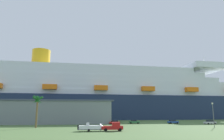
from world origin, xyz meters
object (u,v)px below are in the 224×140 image
(cruise_ship, at_px, (103,97))
(parked_car_blue_suv, at_px, (173,122))
(parked_car_silver_sedan, at_px, (210,122))
(small_boat_on_trailer, at_px, (93,127))
(palm_tree, at_px, (37,102))
(street_lamp, at_px, (213,111))
(pickup_truck, at_px, (113,127))
(parked_car_red_hatchback, at_px, (114,122))
(parked_car_green_wagon, at_px, (134,122))

(cruise_ship, relative_size, parked_car_blue_suv, 65.68)
(cruise_ship, relative_size, parked_car_silver_sedan, 58.94)
(small_boat_on_trailer, bearing_deg, parked_car_silver_sedan, 29.98)
(cruise_ship, bearing_deg, palm_tree, -108.62)
(street_lamp, relative_size, parked_car_blue_suv, 1.74)
(cruise_ship, relative_size, small_boat_on_trailer, 37.85)
(pickup_truck, relative_size, parked_car_red_hatchback, 1.28)
(small_boat_on_trailer, bearing_deg, parked_car_blue_suv, 43.75)
(parked_car_green_wagon, bearing_deg, parked_car_silver_sedan, -11.86)
(palm_tree, height_order, parked_car_green_wagon, palm_tree)
(cruise_ship, xyz_separation_m, parked_car_blue_suv, (26.83, -54.81, -13.64))
(pickup_truck, height_order, parked_car_silver_sedan, pickup_truck)
(cruise_ship, height_order, small_boat_on_trailer, cruise_ship)
(cruise_ship, xyz_separation_m, palm_tree, (-24.65, -73.17, -6.54))
(street_lamp, bearing_deg, palm_tree, 176.27)
(palm_tree, distance_m, street_lamp, 57.02)
(parked_car_green_wagon, bearing_deg, parked_car_red_hatchback, -159.63)
(street_lamp, height_order, parked_car_blue_suv, street_lamp)
(cruise_ship, xyz_separation_m, small_boat_on_trailer, (-6.78, -86.97, -13.51))
(pickup_truck, xyz_separation_m, palm_tree, (-23.19, 13.65, 6.89))
(street_lamp, xyz_separation_m, parked_car_silver_sedan, (8.16, 17.09, -4.33))
(parked_car_silver_sedan, height_order, parked_car_blue_suv, same)
(street_lamp, bearing_deg, cruise_ship, 112.72)
(parked_car_red_hatchback, bearing_deg, parked_car_silver_sedan, -4.51)
(pickup_truck, distance_m, small_boat_on_trailer, 5.32)
(pickup_truck, relative_size, parked_car_silver_sedan, 1.11)
(parked_car_silver_sedan, bearing_deg, parked_car_blue_suv, 159.80)
(pickup_truck, xyz_separation_m, parked_car_green_wagon, (12.02, 33.29, -0.21))
(pickup_truck, bearing_deg, palm_tree, 149.52)
(parked_car_red_hatchback, height_order, parked_car_green_wagon, same)
(cruise_ship, height_order, parked_car_blue_suv, cruise_ship)
(parked_car_green_wagon, bearing_deg, small_boat_on_trailer, -117.39)
(parked_car_silver_sedan, bearing_deg, cruise_ship, 124.02)
(cruise_ship, xyz_separation_m, parked_car_green_wagon, (10.56, -53.53, -13.64))
(cruise_ship, xyz_separation_m, parked_car_silver_sedan, (40.35, -59.79, -13.64))
(pickup_truck, height_order, street_lamp, street_lamp)
(palm_tree, bearing_deg, parked_car_silver_sedan, 11.63)
(parked_car_red_hatchback, distance_m, parked_car_green_wagon, 9.25)
(cruise_ship, bearing_deg, small_boat_on_trailer, -94.45)
(parked_car_red_hatchback, height_order, parked_car_silver_sedan, same)
(pickup_truck, bearing_deg, small_boat_on_trailer, -178.30)
(cruise_ship, bearing_deg, parked_car_red_hatchback, -88.10)
(parked_car_red_hatchback, xyz_separation_m, parked_car_silver_sedan, (38.47, -3.04, 0.00))
(parked_car_red_hatchback, relative_size, parked_car_silver_sedan, 0.87)
(small_boat_on_trailer, xyz_separation_m, parked_car_silver_sedan, (47.13, 27.19, -0.13))
(pickup_truck, relative_size, parked_car_blue_suv, 1.24)
(pickup_truck, xyz_separation_m, street_lamp, (33.65, 9.94, 4.12))
(street_lamp, xyz_separation_m, parked_car_red_hatchback, (-30.30, 20.13, -4.33))
(pickup_truck, bearing_deg, cruise_ship, 89.04)
(parked_car_red_hatchback, bearing_deg, street_lamp, -33.59)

